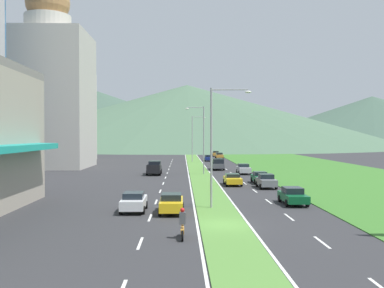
# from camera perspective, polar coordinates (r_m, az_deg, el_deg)

# --- Properties ---
(ground_plane) EXTENTS (600.00, 600.00, 0.00)m
(ground_plane) POSITION_cam_1_polar(r_m,az_deg,el_deg) (29.98, 4.08, -10.45)
(ground_plane) COLOR #2D2D30
(grass_median) EXTENTS (3.20, 240.00, 0.06)m
(grass_median) POSITION_cam_1_polar(r_m,az_deg,el_deg) (89.48, 0.46, -2.70)
(grass_median) COLOR #518438
(grass_median) RESTS_ON ground_plane
(grass_verge_right) EXTENTS (24.00, 240.00, 0.06)m
(grass_verge_right) POSITION_cam_1_polar(r_m,az_deg,el_deg) (92.44, 13.34, -2.61)
(grass_verge_right) COLOR #387028
(grass_verge_right) RESTS_ON ground_plane
(lane_dash_left_2) EXTENTS (0.16, 2.80, 0.01)m
(lane_dash_left_2) POSITION_cam_1_polar(r_m,az_deg,el_deg) (25.30, -6.72, -12.61)
(lane_dash_left_2) COLOR silver
(lane_dash_left_2) RESTS_ON ground_plane
(lane_dash_left_3) EXTENTS (0.16, 2.80, 0.01)m
(lane_dash_left_3) POSITION_cam_1_polar(r_m,az_deg,el_deg) (32.72, -5.45, -9.46)
(lane_dash_left_3) COLOR silver
(lane_dash_left_3) RESTS_ON ground_plane
(lane_dash_left_4) EXTENTS (0.16, 2.80, 0.01)m
(lane_dash_left_4) POSITION_cam_1_polar(r_m,az_deg,el_deg) (40.21, -4.66, -7.47)
(lane_dash_left_4) COLOR silver
(lane_dash_left_4) RESTS_ON ground_plane
(lane_dash_left_5) EXTENTS (0.16, 2.80, 0.01)m
(lane_dash_left_5) POSITION_cam_1_polar(r_m,az_deg,el_deg) (47.74, -4.13, -6.10)
(lane_dash_left_5) COLOR silver
(lane_dash_left_5) RESTS_ON ground_plane
(lane_dash_left_6) EXTENTS (0.16, 2.80, 0.01)m
(lane_dash_left_6) POSITION_cam_1_polar(r_m,az_deg,el_deg) (55.29, -3.74, -5.11)
(lane_dash_left_6) COLOR silver
(lane_dash_left_6) RESTS_ON ground_plane
(lane_dash_left_7) EXTENTS (0.16, 2.80, 0.01)m
(lane_dash_left_7) POSITION_cam_1_polar(r_m,az_deg,el_deg) (62.86, -3.45, -4.36)
(lane_dash_left_7) COLOR silver
(lane_dash_left_7) RESTS_ON ground_plane
(lane_dash_left_8) EXTENTS (0.16, 2.80, 0.01)m
(lane_dash_left_8) POSITION_cam_1_polar(r_m,az_deg,el_deg) (70.44, -3.22, -3.76)
(lane_dash_left_8) COLOR silver
(lane_dash_left_8) RESTS_ON ground_plane
(lane_dash_left_9) EXTENTS (0.16, 2.80, 0.01)m
(lane_dash_left_9) POSITION_cam_1_polar(r_m,az_deg,el_deg) (78.03, -3.03, -3.29)
(lane_dash_left_9) COLOR silver
(lane_dash_left_9) RESTS_ON ground_plane
(lane_dash_left_10) EXTENTS (0.16, 2.80, 0.01)m
(lane_dash_left_10) POSITION_cam_1_polar(r_m,az_deg,el_deg) (85.62, -2.88, -2.90)
(lane_dash_left_10) COLOR silver
(lane_dash_left_10) RESTS_ON ground_plane
(lane_dash_left_11) EXTENTS (0.16, 2.80, 0.01)m
(lane_dash_left_11) POSITION_cam_1_polar(r_m,az_deg,el_deg) (93.21, -2.75, -2.57)
(lane_dash_left_11) COLOR silver
(lane_dash_left_11) RESTS_ON ground_plane
(lane_dash_left_12) EXTENTS (0.16, 2.80, 0.01)m
(lane_dash_left_12) POSITION_cam_1_polar(r_m,az_deg,el_deg) (100.81, -2.64, -2.29)
(lane_dash_left_12) COLOR silver
(lane_dash_left_12) RESTS_ON ground_plane
(lane_dash_left_13) EXTENTS (0.16, 2.80, 0.01)m
(lane_dash_left_13) POSITION_cam_1_polar(r_m,az_deg,el_deg) (108.41, -2.55, -2.05)
(lane_dash_left_13) COLOR silver
(lane_dash_left_13) RESTS_ON ground_plane
(lane_dash_right_2) EXTENTS (0.16, 2.80, 0.01)m
(lane_dash_right_2) POSITION_cam_1_polar(r_m,az_deg,el_deg) (26.39, 16.45, -12.07)
(lane_dash_right_2) COLOR silver
(lane_dash_right_2) RESTS_ON ground_plane
(lane_dash_right_3) EXTENTS (0.16, 2.80, 0.01)m
(lane_dash_right_3) POSITION_cam_1_polar(r_m,az_deg,el_deg) (33.57, 12.43, -9.20)
(lane_dash_right_3) COLOR silver
(lane_dash_right_3) RESTS_ON ground_plane
(lane_dash_right_4) EXTENTS (0.16, 2.80, 0.01)m
(lane_dash_right_4) POSITION_cam_1_polar(r_m,az_deg,el_deg) (40.91, 9.87, -7.33)
(lane_dash_right_4) COLOR silver
(lane_dash_right_4) RESTS_ON ground_plane
(lane_dash_right_5) EXTENTS (0.16, 2.80, 0.01)m
(lane_dash_right_5) POSITION_cam_1_polar(r_m,az_deg,el_deg) (48.33, 8.11, -6.02)
(lane_dash_right_5) COLOR silver
(lane_dash_right_5) RESTS_ON ground_plane
(lane_dash_right_6) EXTENTS (0.16, 2.80, 0.01)m
(lane_dash_right_6) POSITION_cam_1_polar(r_m,az_deg,el_deg) (55.80, 6.83, -5.06)
(lane_dash_right_6) COLOR silver
(lane_dash_right_6) RESTS_ON ground_plane
(lane_dash_right_7) EXTENTS (0.16, 2.80, 0.01)m
(lane_dash_right_7) POSITION_cam_1_polar(r_m,az_deg,el_deg) (63.31, 5.85, -4.32)
(lane_dash_right_7) COLOR silver
(lane_dash_right_7) RESTS_ON ground_plane
(lane_dash_right_8) EXTENTS (0.16, 2.80, 0.01)m
(lane_dash_right_8) POSITION_cam_1_polar(r_m,az_deg,el_deg) (70.84, 5.08, -3.74)
(lane_dash_right_8) COLOR silver
(lane_dash_right_8) RESTS_ON ground_plane
(lane_dash_right_9) EXTENTS (0.16, 2.80, 0.01)m
(lane_dash_right_9) POSITION_cam_1_polar(r_m,az_deg,el_deg) (78.39, 4.46, -3.27)
(lane_dash_right_9) COLOR silver
(lane_dash_right_9) RESTS_ON ground_plane
(lane_dash_right_10) EXTENTS (0.16, 2.80, 0.01)m
(lane_dash_right_10) POSITION_cam_1_polar(r_m,az_deg,el_deg) (85.94, 3.94, -2.88)
(lane_dash_right_10) COLOR silver
(lane_dash_right_10) RESTS_ON ground_plane
(lane_dash_right_11) EXTENTS (0.16, 2.80, 0.01)m
(lane_dash_right_11) POSITION_cam_1_polar(r_m,az_deg,el_deg) (93.51, 3.52, -2.56)
(lane_dash_right_11) COLOR silver
(lane_dash_right_11) RESTS_ON ground_plane
(lane_dash_right_12) EXTENTS (0.16, 2.80, 0.01)m
(lane_dash_right_12) POSITION_cam_1_polar(r_m,az_deg,el_deg) (101.09, 3.15, -2.28)
(lane_dash_right_12) COLOR silver
(lane_dash_right_12) RESTS_ON ground_plane
(lane_dash_right_13) EXTENTS (0.16, 2.80, 0.01)m
(lane_dash_right_13) POSITION_cam_1_polar(r_m,az_deg,el_deg) (108.67, 2.84, -2.04)
(lane_dash_right_13) COLOR silver
(lane_dash_right_13) RESTS_ON ground_plane
(edge_line_median_left) EXTENTS (0.16, 240.00, 0.01)m
(edge_line_median_left) POSITION_cam_1_polar(r_m,az_deg,el_deg) (89.44, -0.66, -2.72)
(edge_line_median_left) COLOR silver
(edge_line_median_left) RESTS_ON ground_plane
(edge_line_median_right) EXTENTS (0.16, 240.00, 0.01)m
(edge_line_median_right) POSITION_cam_1_polar(r_m,az_deg,el_deg) (89.55, 1.58, -2.72)
(edge_line_median_right) COLOR silver
(edge_line_median_right) RESTS_ON ground_plane
(domed_building) EXTENTS (15.01, 15.01, 34.79)m
(domed_building) POSITION_cam_1_polar(r_m,az_deg,el_deg) (87.24, -18.07, 6.70)
(domed_building) COLOR #B7B2A8
(domed_building) RESTS_ON ground_plane
(midrise_colored) EXTENTS (15.64, 15.64, 21.23)m
(midrise_colored) POSITION_cam_1_polar(r_m,az_deg,el_deg) (108.26, -17.05, 3.51)
(midrise_colored) COLOR beige
(midrise_colored) RESTS_ON ground_plane
(hill_far_left) EXTENTS (201.31, 201.31, 34.26)m
(hill_far_left) POSITION_cam_1_polar(r_m,az_deg,el_deg) (290.32, -12.05, 3.30)
(hill_far_left) COLOR #3D5647
(hill_far_left) RESTS_ON ground_plane
(hill_far_center) EXTENTS (237.20, 237.20, 34.97)m
(hill_far_center) POSITION_cam_1_polar(r_m,az_deg,el_deg) (254.26, -0.65, 3.72)
(hill_far_center) COLOR #47664C
(hill_far_center) RESTS_ON ground_plane
(hill_far_right) EXTENTS (191.42, 191.42, 31.80)m
(hill_far_right) POSITION_cam_1_polar(r_m,az_deg,el_deg) (315.01, 22.23, 2.84)
(hill_far_right) COLOR #3D5647
(hill_far_right) RESTS_ON ground_plane
(street_lamp_near) EXTENTS (3.38, 0.38, 9.91)m
(street_lamp_near) POSITION_cam_1_polar(r_m,az_deg,el_deg) (36.26, 3.09, 0.65)
(street_lamp_near) COLOR #99999E
(street_lamp_near) RESTS_ON ground_plane
(street_lamp_mid) EXTENTS (2.94, 0.48, 10.42)m
(street_lamp_mid) POSITION_cam_1_polar(r_m,az_deg,el_deg) (67.41, 1.28, 1.05)
(street_lamp_mid) COLOR #99999E
(street_lamp_mid) RESTS_ON ground_plane
(street_lamp_far) EXTENTS (3.10, 0.29, 10.29)m
(street_lamp_far) POSITION_cam_1_polar(r_m,az_deg,el_deg) (98.61, 0.21, 1.05)
(street_lamp_far) COLOR #99999E
(street_lamp_far) RESTS_ON ground_plane
(car_0) EXTENTS (2.01, 4.27, 1.54)m
(car_0) POSITION_cam_1_polar(r_m,az_deg,el_deg) (114.42, 3.55, -1.50)
(car_0) COLOR #C6842D
(car_0) RESTS_ON ground_plane
(car_1) EXTENTS (1.99, 4.41, 1.38)m
(car_1) POSITION_cam_1_polar(r_m,az_deg,el_deg) (53.45, 5.26, -4.55)
(car_1) COLOR yellow
(car_1) RESTS_ON ground_plane
(car_2) EXTENTS (1.90, 4.69, 1.45)m
(car_2) POSITION_cam_1_polar(r_m,az_deg,el_deg) (103.04, 2.14, -1.80)
(car_2) COLOR navy
(car_2) RESTS_ON ground_plane
(car_3) EXTENTS (1.93, 4.53, 1.58)m
(car_3) POSITION_cam_1_polar(r_m,az_deg,el_deg) (69.04, 6.68, -3.21)
(car_3) COLOR #B2B2B7
(car_3) RESTS_ON ground_plane
(car_4) EXTENTS (1.90, 4.24, 1.53)m
(car_4) POSITION_cam_1_polar(r_m,az_deg,el_deg) (34.39, -2.67, -7.62)
(car_4) COLOR yellow
(car_4) RESTS_ON ground_plane
(car_5) EXTENTS (1.94, 4.08, 1.60)m
(car_5) POSITION_cam_1_polar(r_m,az_deg,el_deg) (51.14, 9.58, -4.73)
(car_5) COLOR slate
(car_5) RESTS_ON ground_plane
(car_6) EXTENTS (1.93, 4.21, 1.44)m
(car_6) POSITION_cam_1_polar(r_m,az_deg,el_deg) (56.10, 8.79, -4.28)
(car_6) COLOR #0C5128
(car_6) RESTS_ON ground_plane
(car_7) EXTENTS (1.92, 4.63, 1.56)m
(car_7) POSITION_cam_1_polar(r_m,az_deg,el_deg) (125.47, 3.07, -1.26)
(car_7) COLOR #C6842D
(car_7) RESTS_ON ground_plane
(car_8) EXTENTS (1.93, 4.21, 1.53)m
(car_8) POSITION_cam_1_polar(r_m,az_deg,el_deg) (35.38, -7.53, -7.38)
(car_8) COLOR silver
(car_8) RESTS_ON ground_plane
(car_9) EXTENTS (1.96, 4.37, 1.48)m
(car_9) POSITION_cam_1_polar(r_m,az_deg,el_deg) (39.61, 12.91, -6.53)
(car_9) COLOR #0C5128
(car_9) RESTS_ON ground_plane
(pickup_truck_0) EXTENTS (2.18, 5.40, 2.00)m
(pickup_truck_0) POSITION_cam_1_polar(r_m,az_deg,el_deg) (67.94, -4.89, -3.12)
(pickup_truck_0) COLOR black
(pickup_truck_0) RESTS_ON ground_plane
(pickup_truck_1) EXTENTS (2.18, 5.40, 2.00)m
(pickup_truck_1) POSITION_cam_1_polar(r_m,az_deg,el_deg) (76.75, 3.32, -2.63)
(pickup_truck_1) COLOR #515459
(pickup_truck_1) RESTS_ON ground_plane
(motorcycle_rider) EXTENTS (0.36, 2.00, 1.80)m
(motorcycle_rider) POSITION_cam_1_polar(r_m,az_deg,el_deg) (26.09, -1.25, -10.52)
(motorcycle_rider) COLOR black
(motorcycle_rider) RESTS_ON ground_plane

